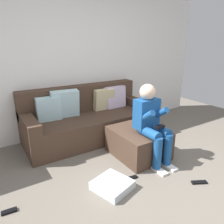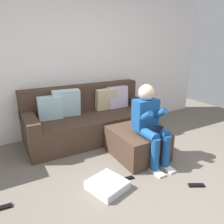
% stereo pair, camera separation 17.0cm
% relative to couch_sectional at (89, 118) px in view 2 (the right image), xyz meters
% --- Properties ---
extents(ground_plane, '(7.14, 7.14, 0.00)m').
position_rel_couch_sectional_xyz_m(ground_plane, '(0.04, -1.99, -0.33)').
color(ground_plane, '#6B6359').
extents(wall_back, '(5.49, 0.10, 2.44)m').
position_rel_couch_sectional_xyz_m(wall_back, '(0.04, 0.42, 0.89)').
color(wall_back, white).
rests_on(wall_back, ground_plane).
extents(couch_sectional, '(2.13, 0.87, 0.87)m').
position_rel_couch_sectional_xyz_m(couch_sectional, '(0.00, 0.00, 0.00)').
color(couch_sectional, '#473326').
rests_on(couch_sectional, ground_plane).
extents(ottoman, '(0.67, 0.78, 0.39)m').
position_rel_couch_sectional_xyz_m(ottoman, '(0.35, -0.96, -0.14)').
color(ottoman, '#473326').
rests_on(ottoman, ground_plane).
extents(person_seated, '(0.33, 0.62, 1.07)m').
position_rel_couch_sectional_xyz_m(person_seated, '(0.39, -1.17, 0.25)').
color(person_seated, '#194C8C').
rests_on(person_seated, ground_plane).
extents(storage_bin, '(0.47, 0.48, 0.10)m').
position_rel_couch_sectional_xyz_m(storage_bin, '(-0.39, -1.42, -0.29)').
color(storage_bin, silver).
rests_on(storage_bin, ground_plane).
extents(remote_near_ottoman, '(0.18, 0.13, 0.02)m').
position_rel_couch_sectional_xyz_m(remote_near_ottoman, '(0.53, -1.89, -0.32)').
color(remote_near_ottoman, black).
rests_on(remote_near_ottoman, ground_plane).
extents(remote_by_storage_bin, '(0.17, 0.07, 0.02)m').
position_rel_couch_sectional_xyz_m(remote_by_storage_bin, '(-0.10, -1.39, -0.32)').
color(remote_by_storage_bin, black).
rests_on(remote_by_storage_bin, ground_plane).
extents(remote_under_side_table, '(0.15, 0.07, 0.02)m').
position_rel_couch_sectional_xyz_m(remote_under_side_table, '(-1.44, -1.18, -0.32)').
color(remote_under_side_table, black).
rests_on(remote_under_side_table, ground_plane).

